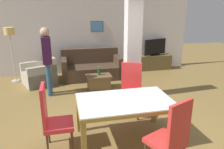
# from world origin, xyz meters

# --- Properties ---
(ground_plane) EXTENTS (18.00, 18.00, 0.00)m
(ground_plane) POSITION_xyz_m (0.00, 0.00, 0.00)
(ground_plane) COLOR olive
(back_wall) EXTENTS (7.20, 0.09, 2.70)m
(back_wall) POSITION_xyz_m (0.00, 4.36, 1.35)
(back_wall) COLOR silver
(back_wall) RESTS_ON ground_plane
(divider_pillar) EXTENTS (0.36, 0.31, 2.70)m
(divider_pillar) POSITION_xyz_m (0.70, 1.78, 1.35)
(divider_pillar) COLOR silver
(divider_pillar) RESTS_ON ground_plane
(dining_table) EXTENTS (1.61, 1.00, 0.76)m
(dining_table) POSITION_xyz_m (0.00, 0.00, 0.61)
(dining_table) COLOR olive
(dining_table) RESTS_ON ground_plane
(dining_chair_head_left) EXTENTS (0.46, 0.46, 1.13)m
(dining_chair_head_left) POSITION_xyz_m (-1.20, 0.00, 0.59)
(dining_chair_head_left) COLOR red
(dining_chair_head_left) RESTS_ON ground_plane
(dining_chair_near_right) EXTENTS (0.61, 0.61, 1.13)m
(dining_chair_near_right) POSITION_xyz_m (0.40, -0.90, 0.59)
(dining_chair_near_right) COLOR red
(dining_chair_near_right) RESTS_ON ground_plane
(dining_chair_far_right) EXTENTS (0.60, 0.60, 1.13)m
(dining_chair_far_right) POSITION_xyz_m (0.40, 0.93, 0.59)
(dining_chair_far_right) COLOR red
(dining_chair_far_right) RESTS_ON ground_plane
(sofa) EXTENTS (1.90, 0.93, 0.92)m
(sofa) POSITION_xyz_m (-0.08, 3.62, 0.31)
(sofa) COLOR #453325
(sofa) RESTS_ON ground_plane
(armchair) EXTENTS (1.11, 1.11, 0.82)m
(armchair) POSITION_xyz_m (-1.68, 3.38, 0.29)
(armchair) COLOR #B5AD9B
(armchair) RESTS_ON ground_plane
(coffee_table) EXTENTS (0.71, 0.45, 0.39)m
(coffee_table) POSITION_xyz_m (-0.02, 2.57, 0.20)
(coffee_table) COLOR brown
(coffee_table) RESTS_ON ground_plane
(bottle) EXTENTS (0.08, 0.08, 0.24)m
(bottle) POSITION_xyz_m (-0.00, 2.62, 0.49)
(bottle) COLOR #194C23
(bottle) RESTS_ON coffee_table
(tv_stand) EXTENTS (1.22, 0.40, 0.54)m
(tv_stand) POSITION_xyz_m (2.32, 4.08, 0.27)
(tv_stand) COLOR brown
(tv_stand) RESTS_ON ground_plane
(tv_screen) EXTENTS (0.91, 0.33, 0.59)m
(tv_screen) POSITION_xyz_m (2.32, 4.08, 0.83)
(tv_screen) COLOR black
(tv_screen) RESTS_ON tv_stand
(floor_lamp) EXTENTS (0.31, 0.31, 1.67)m
(floor_lamp) POSITION_xyz_m (-2.47, 3.81, 1.40)
(floor_lamp) COLOR #B7B7BC
(floor_lamp) RESTS_ON ground_plane
(standing_person) EXTENTS (0.26, 0.40, 1.78)m
(standing_person) POSITION_xyz_m (-1.37, 2.43, 1.03)
(standing_person) COLOR navy
(standing_person) RESTS_ON ground_plane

